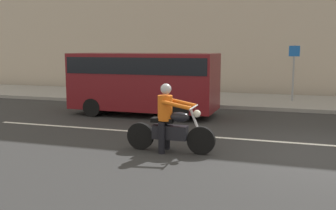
# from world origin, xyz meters

# --- Properties ---
(ground_plane) EXTENTS (80.00, 80.00, 0.00)m
(ground_plane) POSITION_xyz_m (0.00, 0.00, 0.00)
(ground_plane) COLOR #2A2A2A
(sidewalk_slab) EXTENTS (40.00, 4.40, 0.14)m
(sidewalk_slab) POSITION_xyz_m (0.00, 8.00, 0.07)
(sidewalk_slab) COLOR gray
(sidewalk_slab) RESTS_ON ground_plane
(lane_marking_stripe) EXTENTS (18.00, 0.14, 0.01)m
(lane_marking_stripe) POSITION_xyz_m (-0.39, 0.90, 0.00)
(lane_marking_stripe) COLOR silver
(lane_marking_stripe) RESTS_ON ground_plane
(motorcycle_with_rider_orange_stripe) EXTENTS (2.11, 0.70, 1.59)m
(motorcycle_with_rider_orange_stripe) POSITION_xyz_m (-3.21, -0.85, 0.65)
(motorcycle_with_rider_orange_stripe) COLOR black
(motorcycle_with_rider_orange_stripe) RESTS_ON ground_plane
(parked_van_maroon) EXTENTS (5.13, 1.96, 2.19)m
(parked_van_maroon) POSITION_xyz_m (-5.58, 3.57, 1.28)
(parked_van_maroon) COLOR maroon
(parked_van_maroon) RESTS_ON ground_plane
(street_sign_post) EXTENTS (0.44, 0.08, 2.35)m
(street_sign_post) POSITION_xyz_m (-0.55, 7.97, 1.57)
(street_sign_post) COLOR gray
(street_sign_post) RESTS_ON sidewalk_slab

